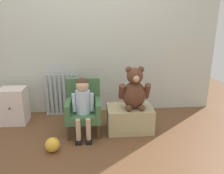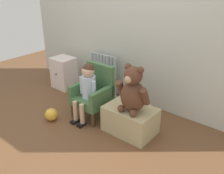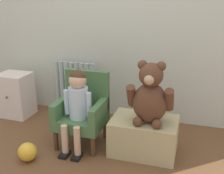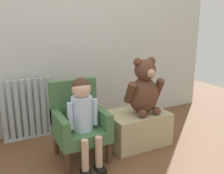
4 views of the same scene
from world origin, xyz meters
name	(u,v)px [view 1 (image 1 of 4)]	position (x,y,z in m)	size (l,w,h in m)	color
ground_plane	(89,150)	(0.00, 0.00, 0.00)	(6.00, 6.00, 0.00)	brown
back_wall	(87,31)	(0.00, 1.12, 1.20)	(3.80, 0.05, 2.40)	beige
radiator	(62,95)	(-0.39, 1.00, 0.30)	(0.50, 0.05, 0.61)	#A5B6B8
small_dresser	(14,106)	(-1.01, 0.77, 0.24)	(0.33, 0.32, 0.49)	silver
child_armchair	(84,107)	(-0.06, 0.44, 0.31)	(0.41, 0.40, 0.66)	#446C41
child_figure	(83,99)	(-0.06, 0.33, 0.46)	(0.25, 0.35, 0.72)	silver
low_bench	(130,118)	(0.51, 0.42, 0.15)	(0.56, 0.39, 0.31)	tan
large_teddy_bear	(134,90)	(0.56, 0.39, 0.54)	(0.38, 0.27, 0.52)	brown
toy_ball	(52,145)	(-0.38, 0.01, 0.08)	(0.16, 0.16, 0.16)	gold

